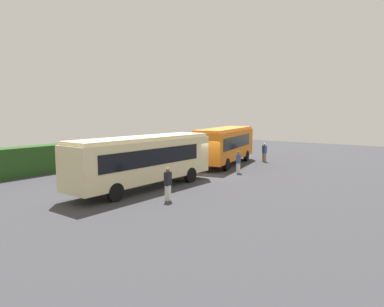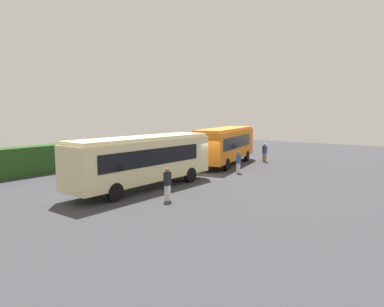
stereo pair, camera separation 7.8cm
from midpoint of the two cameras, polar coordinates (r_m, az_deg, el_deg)
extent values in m
plane|color=#38383D|center=(25.89, 1.47, -3.63)|extent=(64.00, 64.00, 0.00)
cube|color=beige|center=(21.63, -7.89, -1.03)|extent=(10.37, 2.54, 2.45)
cube|color=#F8E8B2|center=(21.49, -7.95, 2.47)|extent=(10.05, 2.35, 0.20)
cube|color=black|center=(22.25, -10.61, -0.09)|extent=(8.05, 0.18, 0.98)
cube|color=black|center=(20.54, -6.16, -0.59)|extent=(8.05, 0.18, 0.98)
cube|color=black|center=(25.46, 0.44, 0.89)|extent=(0.07, 1.94, 1.03)
cube|color=silver|center=(25.39, 0.44, 2.57)|extent=(0.06, 1.30, 0.28)
cylinder|color=black|center=(24.85, -4.32, -2.92)|extent=(1.00, 0.30, 1.00)
cylinder|color=black|center=(23.47, -0.38, -3.48)|extent=(1.00, 0.30, 1.00)
cylinder|color=black|center=(20.63, -16.34, -5.21)|extent=(1.00, 0.30, 1.00)
cylinder|color=black|center=(18.95, -12.46, -6.16)|extent=(1.00, 0.30, 1.00)
sphere|color=silver|center=(26.01, -0.69, -1.57)|extent=(0.22, 0.22, 0.22)
sphere|color=silver|center=(25.23, 1.63, -1.84)|extent=(0.22, 0.22, 0.22)
cube|color=orange|center=(31.16, 5.32, 1.47)|extent=(9.83, 4.46, 2.50)
cube|color=orange|center=(31.06, 5.35, 3.95)|extent=(9.50, 4.20, 0.20)
cube|color=black|center=(31.28, 2.99, 2.06)|extent=(7.26, 1.64, 1.00)
cube|color=black|center=(30.47, 7.36, 1.88)|extent=(7.26, 1.64, 1.00)
cube|color=black|center=(35.67, 7.81, 2.60)|extent=(0.47, 1.98, 1.05)
cube|color=silver|center=(35.63, 7.83, 3.83)|extent=(0.33, 1.33, 0.28)
cylinder|color=black|center=(34.44, 5.11, -0.19)|extent=(1.04, 0.49, 1.00)
cylinder|color=black|center=(33.78, 8.74, -0.38)|extent=(1.04, 0.49, 1.00)
cylinder|color=black|center=(28.98, 1.28, -1.50)|extent=(1.04, 0.49, 1.00)
cylinder|color=black|center=(28.18, 5.53, -1.77)|extent=(1.04, 0.49, 1.00)
sphere|color=silver|center=(35.99, 6.76, 0.73)|extent=(0.22, 0.22, 0.22)
sphere|color=silver|center=(35.61, 8.83, 0.64)|extent=(0.22, 0.22, 0.22)
cube|color=silver|center=(18.79, -4.04, -6.40)|extent=(0.28, 0.27, 0.83)
cube|color=black|center=(18.62, -4.06, -4.08)|extent=(0.42, 0.31, 0.72)
sphere|color=#8C6647|center=(18.54, -4.07, -2.64)|extent=(0.23, 0.23, 0.23)
cube|color=silver|center=(27.17, 7.43, -2.36)|extent=(0.31, 0.29, 0.77)
cube|color=#334C8C|center=(27.06, 7.45, -0.85)|extent=(0.45, 0.35, 0.68)
sphere|color=brown|center=(27.01, 7.47, 0.09)|extent=(0.21, 0.21, 0.21)
cube|color=olive|center=(33.64, 11.58, -0.63)|extent=(0.36, 0.37, 0.82)
cube|color=#334C8C|center=(33.55, 11.61, 0.67)|extent=(0.46, 0.51, 0.72)
sphere|color=beige|center=(33.50, 11.63, 1.47)|extent=(0.23, 0.23, 0.23)
cube|color=#254D1E|center=(32.86, -13.67, 0.29)|extent=(44.00, 1.54, 2.13)
cone|color=orange|center=(33.17, -7.43, -0.84)|extent=(0.36, 0.36, 0.60)
camera|label=1|loc=(0.04, -90.09, -0.01)|focal=32.88mm
camera|label=2|loc=(0.04, 89.91, 0.01)|focal=32.88mm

